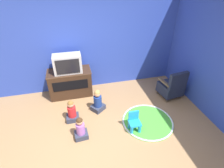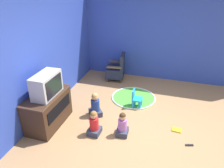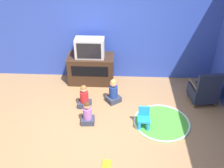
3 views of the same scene
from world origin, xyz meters
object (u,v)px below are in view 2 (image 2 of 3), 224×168
(tv_cabinet, at_px, (48,109))
(book, at_px, (177,130))
(black_armchair, at_px, (117,70))
(remote_control, at_px, (189,145))
(child_watching_left, at_px, (122,125))
(television, at_px, (47,85))
(yellow_kid_chair, at_px, (136,100))
(child_watching_right, at_px, (94,124))
(child_watching_center, at_px, (95,106))

(tv_cabinet, xyz_separation_m, book, (0.57, -2.69, -0.36))
(black_armchair, relative_size, remote_control, 5.31)
(black_armchair, distance_m, remote_control, 3.28)
(tv_cabinet, bearing_deg, remote_control, -86.81)
(tv_cabinet, relative_size, child_watching_left, 2.15)
(black_armchair, height_order, remote_control, black_armchair)
(television, xyz_separation_m, book, (0.57, -2.64, -0.95))
(black_armchair, height_order, child_watching_left, black_armchair)
(yellow_kid_chair, xyz_separation_m, child_watching_right, (-1.27, 0.62, 0.05))
(yellow_kid_chair, relative_size, remote_control, 2.86)
(tv_cabinet, distance_m, yellow_kid_chair, 2.10)
(television, relative_size, child_watching_left, 1.31)
(black_armchair, bearing_deg, television, -23.45)
(tv_cabinet, height_order, television, television)
(child_watching_center, distance_m, book, 1.86)
(remote_control, bearing_deg, tv_cabinet, -13.64)
(television, xyz_separation_m, yellow_kid_chair, (1.24, -1.62, -0.78))
(child_watching_right, bearing_deg, child_watching_center, 20.57)
(black_armchair, height_order, child_watching_center, black_armchair)
(child_watching_right, bearing_deg, child_watching_left, -73.70)
(black_armchair, relative_size, yellow_kid_chair, 1.86)
(yellow_kid_chair, bearing_deg, tv_cabinet, 127.16)
(television, distance_m, black_armchair, 2.79)
(black_armchair, xyz_separation_m, remote_control, (-2.45, -2.15, -0.32))
(tv_cabinet, distance_m, child_watching_left, 1.62)
(black_armchair, bearing_deg, book, 35.04)
(television, distance_m, child_watching_right, 1.24)
(television, height_order, yellow_kid_chair, television)
(tv_cabinet, bearing_deg, book, -78.09)
(child_watching_left, bearing_deg, child_watching_right, 100.41)
(child_watching_center, bearing_deg, child_watching_right, 161.85)
(black_armchair, height_order, yellow_kid_chair, black_armchair)
(black_armchair, xyz_separation_m, book, (-2.05, -1.90, -0.32))
(yellow_kid_chair, height_order, book, yellow_kid_chair)
(tv_cabinet, distance_m, child_watching_right, 1.07)
(television, height_order, child_watching_left, television)
(book, bearing_deg, child_watching_center, 5.12)
(yellow_kid_chair, bearing_deg, television, 128.05)
(television, bearing_deg, black_armchair, -15.65)
(yellow_kid_chair, height_order, child_watching_left, child_watching_left)
(tv_cabinet, xyz_separation_m, black_armchair, (2.62, -0.79, -0.05))
(tv_cabinet, distance_m, television, 0.59)
(yellow_kid_chair, bearing_deg, black_armchair, 33.60)
(remote_control, bearing_deg, black_armchair, -65.57)
(yellow_kid_chair, bearing_deg, child_watching_left, 177.38)
(child_watching_left, height_order, book, child_watching_left)
(tv_cabinet, bearing_deg, black_armchair, -16.73)
(tv_cabinet, distance_m, book, 2.77)
(child_watching_right, relative_size, remote_control, 3.52)
(child_watching_center, bearing_deg, yellow_kid_chair, -89.16)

